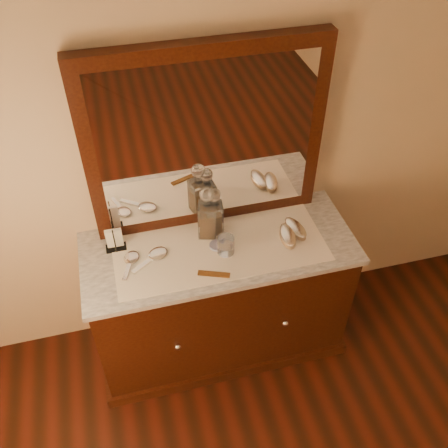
# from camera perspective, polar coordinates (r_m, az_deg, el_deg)

# --- Properties ---
(dresser_cabinet) EXTENTS (1.40, 0.55, 0.82)m
(dresser_cabinet) POSITION_cam_1_polar(r_m,az_deg,el_deg) (2.93, -0.50, -8.60)
(dresser_cabinet) COLOR black
(dresser_cabinet) RESTS_ON floor
(dresser_plinth) EXTENTS (1.46, 0.59, 0.08)m
(dresser_plinth) POSITION_cam_1_polar(r_m,az_deg,el_deg) (3.23, -0.46, -12.68)
(dresser_plinth) COLOR black
(dresser_plinth) RESTS_ON floor
(knob_left) EXTENTS (0.04, 0.04, 0.04)m
(knob_left) POSITION_cam_1_polar(r_m,az_deg,el_deg) (2.71, -5.32, -13.86)
(knob_left) COLOR silver
(knob_left) RESTS_ON dresser_cabinet
(knob_right) EXTENTS (0.04, 0.04, 0.04)m
(knob_right) POSITION_cam_1_polar(r_m,az_deg,el_deg) (2.80, 7.04, -11.23)
(knob_right) COLOR silver
(knob_right) RESTS_ON dresser_cabinet
(marble_top) EXTENTS (1.44, 0.59, 0.03)m
(marble_top) POSITION_cam_1_polar(r_m,az_deg,el_deg) (2.61, -0.55, -2.80)
(marble_top) COLOR white
(marble_top) RESTS_ON dresser_cabinet
(mirror_frame) EXTENTS (1.20, 0.08, 1.00)m
(mirror_frame) POSITION_cam_1_polar(r_m,az_deg,el_deg) (2.47, -2.05, 9.57)
(mirror_frame) COLOR black
(mirror_frame) RESTS_ON marble_top
(mirror_glass) EXTENTS (1.06, 0.01, 0.86)m
(mirror_glass) POSITION_cam_1_polar(r_m,az_deg,el_deg) (2.44, -1.86, 9.14)
(mirror_glass) COLOR white
(mirror_glass) RESTS_ON marble_top
(lace_runner) EXTENTS (1.10, 0.45, 0.00)m
(lace_runner) POSITION_cam_1_polar(r_m,az_deg,el_deg) (2.59, -0.45, -2.85)
(lace_runner) COLOR white
(lace_runner) RESTS_ON marble_top
(pin_dish) EXTENTS (0.09, 0.09, 0.01)m
(pin_dish) POSITION_cam_1_polar(r_m,az_deg,el_deg) (2.59, -0.80, -2.48)
(pin_dish) COLOR white
(pin_dish) RESTS_ON lace_runner
(comb) EXTENTS (0.16, 0.09, 0.01)m
(comb) POSITION_cam_1_polar(r_m,az_deg,el_deg) (2.46, -1.17, -5.77)
(comb) COLOR brown
(comb) RESTS_ON lace_runner
(napkin_rack) EXTENTS (0.11, 0.07, 0.16)m
(napkin_rack) POSITION_cam_1_polar(r_m,az_deg,el_deg) (2.61, -12.46, -1.74)
(napkin_rack) COLOR black
(napkin_rack) RESTS_ON marble_top
(decanter_left) EXTENTS (0.12, 0.12, 0.31)m
(decanter_left) POSITION_cam_1_polar(r_m,az_deg,el_deg) (2.59, -1.91, 0.83)
(decanter_left) COLOR #915415
(decanter_left) RESTS_ON lace_runner
(decanter_right) EXTENTS (0.10, 0.10, 0.29)m
(decanter_right) POSITION_cam_1_polar(r_m,az_deg,el_deg) (2.61, -1.10, 0.99)
(decanter_right) COLOR #915415
(decanter_right) RESTS_ON lace_runner
(brush_near) EXTENTS (0.10, 0.19, 0.05)m
(brush_near) POSITION_cam_1_polar(r_m,az_deg,el_deg) (2.64, 7.32, -1.39)
(brush_near) COLOR tan
(brush_near) RESTS_ON lace_runner
(brush_far) EXTENTS (0.11, 0.19, 0.05)m
(brush_far) POSITION_cam_1_polar(r_m,az_deg,el_deg) (2.69, 8.20, -0.55)
(brush_far) COLOR tan
(brush_far) RESTS_ON lace_runner
(hand_mirror_outer) EXTENTS (0.12, 0.20, 0.02)m
(hand_mirror_outer) POSITION_cam_1_polar(r_m,az_deg,el_deg) (2.56, -10.66, -4.07)
(hand_mirror_outer) COLOR silver
(hand_mirror_outer) RESTS_ON lace_runner
(hand_mirror_inner) EXTENTS (0.22, 0.17, 0.02)m
(hand_mirror_inner) POSITION_cam_1_polar(r_m,az_deg,el_deg) (2.56, -7.92, -3.63)
(hand_mirror_inner) COLOR silver
(hand_mirror_inner) RESTS_ON lace_runner
(tumblers) EXTENTS (0.09, 0.09, 0.10)m
(tumblers) POSITION_cam_1_polar(r_m,az_deg,el_deg) (2.53, 0.21, -2.43)
(tumblers) COLOR white
(tumblers) RESTS_ON lace_runner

